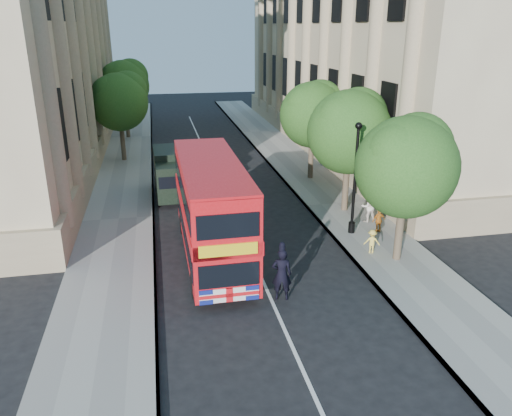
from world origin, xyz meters
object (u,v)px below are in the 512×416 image
lamp_post (355,183)px  double_decker_bus (212,208)px  box_van (172,175)px  woman_pedestrian (368,206)px  police_constable (282,274)px

lamp_post → double_decker_bus: 6.72m
box_van → woman_pedestrian: (9.20, -6.15, -0.38)m
lamp_post → woman_pedestrian: size_ratio=3.32×
lamp_post → box_van: 10.84m
double_decker_bus → box_van: size_ratio=1.91×
lamp_post → double_decker_bus: (-6.62, -1.17, -0.26)m
police_constable → woman_pedestrian: (5.94, 6.18, -0.08)m
double_decker_bus → woman_pedestrian: (7.92, 2.35, -1.35)m
lamp_post → police_constable: lamp_post is taller
box_van → police_constable: bearing=-76.8°
lamp_post → double_decker_bus: lamp_post is taller
lamp_post → woman_pedestrian: lamp_post is taller
double_decker_bus → woman_pedestrian: 8.37m
police_constable → box_van: bearing=-62.0°
lamp_post → box_van: bearing=137.1°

